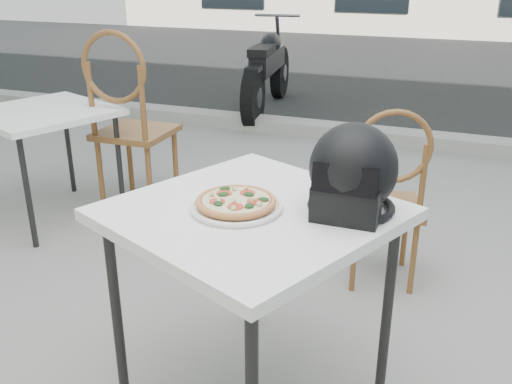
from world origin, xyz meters
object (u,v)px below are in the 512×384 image
(cafe_chair_main, at_px, (387,189))
(motorcycle, at_px, (268,71))
(helmet, at_px, (352,174))
(cafe_table_main, at_px, (252,228))
(cafe_chair_side, at_px, (127,113))
(plate, at_px, (236,207))
(pizza, at_px, (236,201))
(cafe_table_side, at_px, (44,120))

(cafe_chair_main, relative_size, motorcycle, 0.47)
(helmet, xyz_separation_m, cafe_chair_main, (-0.00, 0.91, -0.39))
(cafe_table_main, distance_m, cafe_chair_side, 1.95)
(plate, relative_size, motorcycle, 0.18)
(pizza, distance_m, cafe_table_side, 2.08)
(helmet, bearing_deg, pizza, -161.57)
(motorcycle, bearing_deg, plate, -79.47)
(cafe_table_side, bearing_deg, cafe_table_main, -31.32)
(cafe_table_side, distance_m, motorcycle, 3.17)
(motorcycle, bearing_deg, cafe_chair_side, -96.10)
(plate, bearing_deg, cafe_chair_side, 133.65)
(cafe_table_side, height_order, cafe_chair_side, cafe_chair_side)
(cafe_table_main, xyz_separation_m, motorcycle, (-1.49, 4.24, -0.28))
(pizza, bearing_deg, cafe_table_side, 147.44)
(pizza, height_order, cafe_chair_main, cafe_chair_main)
(cafe_table_main, height_order, cafe_chair_side, cafe_chair_side)
(cafe_table_side, xyz_separation_m, cafe_chair_side, (0.41, 0.29, 0.01))
(motorcycle, bearing_deg, helmet, -74.78)
(cafe_chair_side, bearing_deg, cafe_chair_main, 165.66)
(cafe_chair_side, height_order, motorcycle, cafe_chair_side)
(pizza, bearing_deg, cafe_table_main, 30.31)
(cafe_table_side, bearing_deg, cafe_chair_main, -2.45)
(cafe_chair_main, bearing_deg, cafe_table_main, 57.62)
(pizza, xyz_separation_m, helmet, (0.35, 0.12, 0.10))
(cafe_chair_main, distance_m, motorcycle, 3.70)
(cafe_table_side, distance_m, cafe_chair_side, 0.50)
(helmet, distance_m, cafe_chair_main, 0.99)
(cafe_table_main, distance_m, helmet, 0.38)
(plate, bearing_deg, cafe_table_side, 147.44)
(helmet, bearing_deg, plate, -161.55)
(plate, relative_size, cafe_table_side, 0.37)
(pizza, height_order, helmet, helmet)
(pizza, xyz_separation_m, motorcycle, (-1.44, 4.26, -0.38))
(pizza, bearing_deg, helmet, 18.93)
(cafe_table_main, distance_m, plate, 0.09)
(plate, height_order, motorcycle, motorcycle)
(cafe_table_main, height_order, cafe_chair_main, cafe_chair_main)
(pizza, relative_size, cafe_chair_main, 0.32)
(helmet, relative_size, cafe_table_side, 0.31)
(helmet, xyz_separation_m, cafe_table_side, (-2.10, 1.00, -0.27))
(plate, bearing_deg, cafe_chair_main, 71.31)
(helmet, bearing_deg, cafe_table_main, -163.38)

